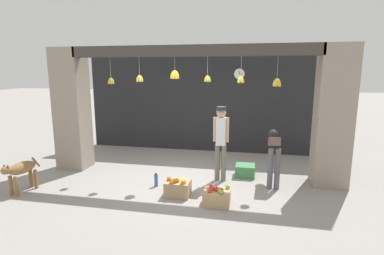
% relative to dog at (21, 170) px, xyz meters
% --- Properties ---
extents(ground_plane, '(60.00, 60.00, 0.00)m').
position_rel_dog_xyz_m(ground_plane, '(3.11, 1.37, -0.46)').
color(ground_plane, gray).
extents(shop_back_wall, '(7.27, 0.12, 2.93)m').
position_rel_dog_xyz_m(shop_back_wall, '(3.11, 3.93, 1.01)').
color(shop_back_wall, '#232326').
rests_on(shop_back_wall, ground_plane).
extents(shop_pillar_left, '(0.70, 0.60, 2.93)m').
position_rel_dog_xyz_m(shop_pillar_left, '(0.13, 1.67, 1.01)').
color(shop_pillar_left, gray).
rests_on(shop_pillar_left, ground_plane).
extents(shop_pillar_right, '(0.70, 0.60, 2.93)m').
position_rel_dog_xyz_m(shop_pillar_right, '(6.10, 1.67, 1.01)').
color(shop_pillar_right, gray).
rests_on(shop_pillar_right, ground_plane).
extents(storefront_awning, '(5.37, 0.28, 0.87)m').
position_rel_dog_xyz_m(storefront_awning, '(3.11, 1.49, 2.32)').
color(storefront_awning, '#3D3833').
extents(dog, '(0.34, 0.86, 0.67)m').
position_rel_dog_xyz_m(dog, '(0.00, 0.00, 0.00)').
color(dog, olive).
rests_on(dog, ground_plane).
extents(shopkeeper, '(0.34, 0.27, 1.65)m').
position_rel_dog_xyz_m(shopkeeper, '(3.81, 1.45, 0.51)').
color(shopkeeper, '#6B665B').
rests_on(shopkeeper, ground_plane).
extents(worker_stooping, '(0.25, 0.85, 1.11)m').
position_rel_dog_xyz_m(worker_stooping, '(4.93, 1.42, 0.29)').
color(worker_stooping, '#56565B').
rests_on(worker_stooping, ground_plane).
extents(fruit_crate_oranges, '(0.47, 0.40, 0.37)m').
position_rel_dog_xyz_m(fruit_crate_oranges, '(3.09, 0.47, -0.30)').
color(fruit_crate_oranges, tan).
rests_on(fruit_crate_oranges, ground_plane).
extents(fruit_crate_apples, '(0.48, 0.40, 0.34)m').
position_rel_dog_xyz_m(fruit_crate_apples, '(3.89, 0.22, -0.31)').
color(fruit_crate_apples, tan).
rests_on(fruit_crate_apples, ground_plane).
extents(produce_box_green, '(0.44, 0.42, 0.27)m').
position_rel_dog_xyz_m(produce_box_green, '(4.35, 1.84, -0.33)').
color(produce_box_green, '#42844C').
rests_on(produce_box_green, ground_plane).
extents(water_bottle, '(0.08, 0.08, 0.29)m').
position_rel_dog_xyz_m(water_bottle, '(2.52, 0.84, -0.33)').
color(water_bottle, '#2D60AD').
rests_on(water_bottle, ground_plane).
extents(wall_clock, '(0.31, 0.03, 0.31)m').
position_rel_dog_xyz_m(wall_clock, '(4.06, 3.85, 1.85)').
color(wall_clock, black).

